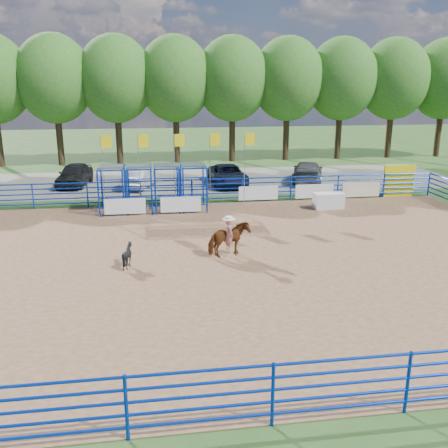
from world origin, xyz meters
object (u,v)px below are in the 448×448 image
at_px(car_a, 75,174).
at_px(car_d, 308,172).
at_px(horse_and_rider, 229,237).
at_px(car_b, 140,178).
at_px(car_c, 228,175).
at_px(announcer_table, 328,201).
at_px(calf, 128,255).

bearing_deg(car_a, car_d, 3.31).
height_order(horse_and_rider, car_a, horse_and_rider).
xyz_separation_m(car_b, car_c, (6.05, -0.06, 0.04)).
relative_size(announcer_table, car_a, 0.37).
bearing_deg(car_d, car_b, 20.00).
relative_size(announcer_table, car_d, 0.33).
height_order(calf, car_c, car_c).
bearing_deg(calf, car_b, -35.80).
height_order(calf, car_d, car_d).
relative_size(announcer_table, horse_and_rider, 0.70).
height_order(announcer_table, calf, calf).
relative_size(calf, car_d, 0.18).
bearing_deg(car_a, announcer_table, -22.90).
bearing_deg(car_d, calf, 71.00).
bearing_deg(announcer_table, car_b, 144.79).
distance_m(horse_and_rider, calf, 4.16).
height_order(car_a, car_b, car_a).
bearing_deg(car_b, car_d, -162.22).
bearing_deg(announcer_table, car_d, 81.21).
distance_m(calf, car_a, 17.16).
relative_size(car_a, car_b, 1.13).
height_order(announcer_table, car_d, car_d).
distance_m(car_a, car_c, 10.66).
bearing_deg(announcer_table, calf, -144.74).
bearing_deg(car_d, car_a, 15.16).
xyz_separation_m(announcer_table, car_c, (-4.65, 7.48, 0.24)).
bearing_deg(car_c, car_a, 171.47).
bearing_deg(announcer_table, car_c, 121.84).
relative_size(horse_and_rider, calf, 2.55).
bearing_deg(car_a, car_b, -8.99).
height_order(announcer_table, car_c, car_c).
distance_m(announcer_table, car_a, 17.62).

